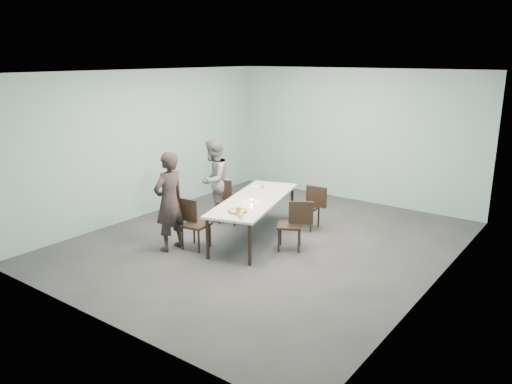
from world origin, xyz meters
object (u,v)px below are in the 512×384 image
Objects in this scene: chair_far_left at (227,198)px; diner_near at (169,201)px; side_plate at (245,208)px; water_tumbler at (241,216)px; table at (254,202)px; diner_far at (214,180)px; pizza at (238,211)px; chair_far_right at (311,204)px; tealight at (252,201)px; amber_tumbler at (263,187)px; chair_near_left at (192,220)px; beer_glass at (238,212)px; chair_near_right at (294,222)px.

diner_near is at bearing -95.11° from chair_far_left.
side_plate is 0.58m from water_tumbler.
diner_near reaches higher than table.
diner_far is 4.90× the size of pizza.
chair_far_right reaches higher than tealight.
chair_far_right is 0.50× the size of diner_near.
diner_far is at bearing 157.84° from tealight.
diner_near is 1.30m from side_plate.
water_tumbler is at bearing 84.48° from chair_far_right.
pizza is (1.10, 0.49, -0.10)m from diner_near.
water_tumbler is (0.29, -0.50, 0.04)m from side_plate.
pizza is 1.89× the size of side_plate.
diner_near is (-0.83, -1.32, 0.17)m from table.
side_plate is at bearing 120.24° from water_tumbler.
water_tumbler reaches higher than pizza.
amber_tumbler is (-0.89, -0.36, 0.29)m from chair_far_right.
side_plate is at bearing 98.01° from pizza.
chair_far_right is (1.57, 0.62, 0.00)m from chair_far_left.
beer_glass reaches higher than chair_near_left.
amber_tumbler is at bearing 166.03° from diner_near.
water_tumbler is (0.26, -0.25, 0.03)m from pizza.
chair_far_left reaches higher than table.
chair_far_right is 9.67× the size of water_tumbler.
tealight is (-0.44, 0.88, -0.02)m from water_tumbler.
chair_far_left reaches higher than amber_tumbler.
diner_near is at bearing -122.12° from table.
diner_near is 11.52× the size of beer_glass.
pizza is at bearing -71.96° from table.
water_tumbler is at bearing -9.62° from chair_near_left.
chair_far_right is 2.56× the size of pizza.
diner_near is 30.87× the size of tealight.
side_plate is at bearing -48.79° from chair_far_left.
amber_tumbler reaches higher than pizza.
chair_far_right reaches higher than amber_tumbler.
beer_glass is (0.17, -0.41, 0.07)m from side_plate.
side_plate is (1.21, -0.97, 0.25)m from chair_far_left.
side_plate is 3.21× the size of tealight.
diner_far reaches higher than beer_glass.
chair_near_left is 0.50× the size of diner_near.
chair_far_right is at bearing -102.77° from chair_near_right.
amber_tumbler is at bearing 113.76° from table.
side_plate is at bearing 22.11° from chair_near_left.
diner_near is 1.45m from tealight.
side_plate is 2.00× the size of water_tumbler.
chair_far_right is at bearing 94.01° from diner_far.
chair_far_left is 1.97m from beer_glass.
side_plate is 0.45m from beer_glass.
beer_glass is at bearing -67.02° from amber_tumbler.
chair_far_right is 2.76m from diner_near.
chair_near_right is 1.12m from water_tumbler.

